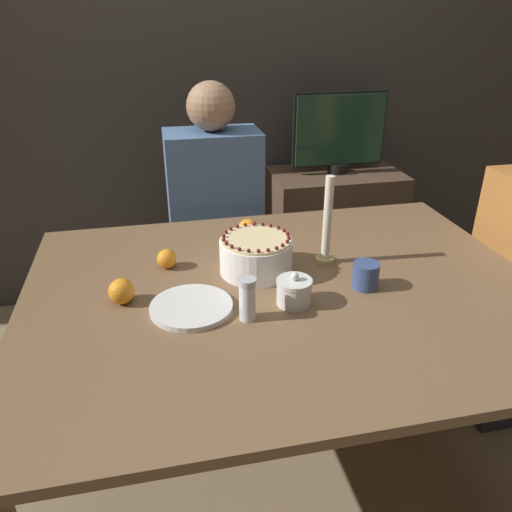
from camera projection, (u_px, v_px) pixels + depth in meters
The scene contains 15 objects.
ground_plane at pixel (280, 462), 1.86m from camera, with size 12.00×12.00×0.00m, color #8C7556.
wall_behind at pixel (215, 55), 2.50m from camera, with size 8.00×0.05×2.60m.
dining_table at pixel (285, 313), 1.56m from camera, with size 1.57×1.19×0.75m.
cake at pixel (256, 255), 1.59m from camera, with size 0.23×0.23×0.13m.
sugar_bowl at pixel (295, 291), 1.43m from camera, with size 0.10×0.10×0.10m.
sugar_shaker at pixel (248, 299), 1.34m from camera, with size 0.05×0.05×0.12m.
plate_stack at pixel (191, 307), 1.41m from camera, with size 0.23×0.23×0.02m.
candle at pixel (327, 228), 1.62m from camera, with size 0.06×0.06×0.30m.
cup at pixel (366, 275), 1.51m from camera, with size 0.08×0.08×0.08m.
orange_fruit_0 at pixel (167, 259), 1.63m from camera, with size 0.06×0.06×0.06m.
orange_fruit_1 at pixel (248, 230), 1.82m from camera, with size 0.08×0.08×0.08m.
orange_fruit_2 at pixel (122, 291), 1.43m from camera, with size 0.07×0.07×0.07m.
person_man_blue_shirt at pixel (216, 243), 2.28m from camera, with size 0.40×0.34×1.26m.
side_cabinet at pixel (332, 235), 2.81m from camera, with size 0.69×0.41×0.73m.
tv_monitor at pixel (339, 132), 2.55m from camera, with size 0.49×0.10×0.41m.
Camera 1 is at (-0.36, -1.27, 1.52)m, focal length 35.00 mm.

